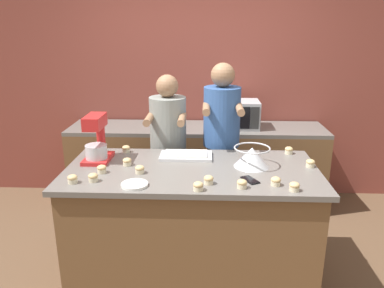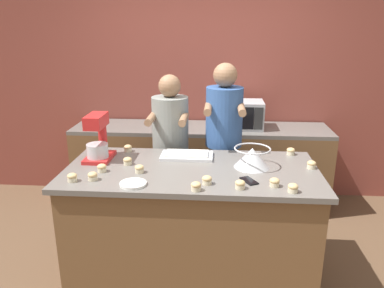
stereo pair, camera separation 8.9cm
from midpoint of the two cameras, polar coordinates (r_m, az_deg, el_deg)
name	(u,v)px [view 2 (the right image)]	position (r m, az deg, el deg)	size (l,w,h in m)	color
ground_plane	(192,274)	(3.30, 0.76, -19.15)	(16.00, 16.00, 0.00)	brown
back_wall	(202,82)	(4.37, 2.19, 9.35)	(10.00, 0.06, 2.70)	brown
island_counter	(192,223)	(3.04, 0.79, -12.00)	(1.92, 0.92, 0.94)	brown
back_counter	(200,166)	(4.25, 1.88, -3.33)	(2.80, 0.60, 0.91)	brown
person_left	(171,154)	(3.53, -2.53, -1.55)	(0.35, 0.51, 1.56)	#232328
person_right	(223,149)	(3.49, 5.53, -0.79)	(0.35, 0.51, 1.67)	#232328
stand_mixer	(98,140)	(3.06, -13.31, 0.62)	(0.20, 0.30, 0.37)	red
mixing_bowl	(252,157)	(2.88, 10.02, -1.96)	(0.28, 0.28, 0.15)	#BCBCC1
baking_tray	(187,155)	(3.07, 0.03, -1.72)	(0.42, 0.23, 0.04)	silver
microwave_oven	(242,115)	(4.08, 8.25, 4.46)	(0.45, 0.35, 0.29)	#B7B7BC
cell_phone	(249,181)	(2.65, 9.64, -5.54)	(0.13, 0.16, 0.01)	black
small_plate	(133,184)	(2.57, -7.98, -6.03)	(0.18, 0.18, 0.02)	white
cupcake_0	(128,148)	(3.24, -8.97, -0.64)	(0.07, 0.07, 0.06)	beige
cupcake_1	(102,168)	(2.84, -12.71, -3.57)	(0.07, 0.07, 0.06)	beige
cupcake_2	(139,169)	(2.77, -7.11, -3.77)	(0.07, 0.07, 0.06)	beige
cupcake_3	(275,182)	(2.59, 13.43, -5.70)	(0.07, 0.07, 0.06)	beige
cupcake_4	(207,180)	(2.56, 3.30, -5.50)	(0.07, 0.07, 0.06)	beige
cupcake_5	(72,177)	(2.72, -16.89, -4.89)	(0.07, 0.07, 0.06)	beige
cupcake_6	(312,165)	(2.99, 18.57, -2.99)	(0.07, 0.07, 0.06)	beige
cupcake_7	(240,184)	(2.51, 8.36, -6.12)	(0.07, 0.07, 0.06)	beige
cupcake_8	(128,161)	(2.94, -8.93, -2.57)	(0.07, 0.07, 0.06)	beige
cupcake_9	(291,151)	(3.25, 15.58, -1.07)	(0.07, 0.07, 0.06)	beige
cupcake_10	(196,186)	(2.46, 1.67, -6.47)	(0.07, 0.07, 0.06)	beige
cupcake_11	(293,188)	(2.54, 16.12, -6.45)	(0.07, 0.07, 0.06)	beige
cupcake_12	(93,176)	(2.70, -13.98, -4.77)	(0.07, 0.07, 0.06)	beige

